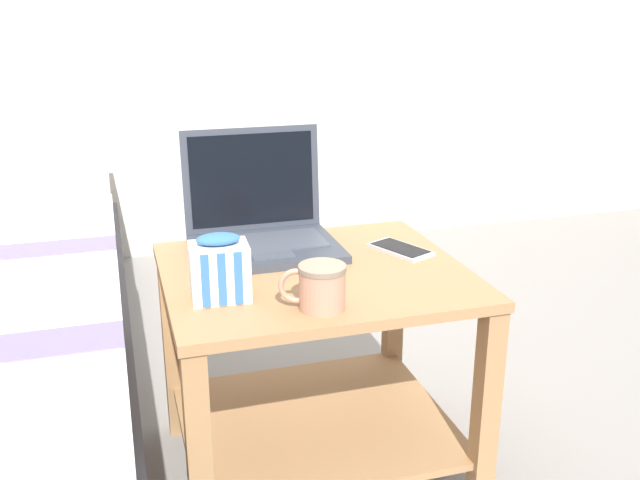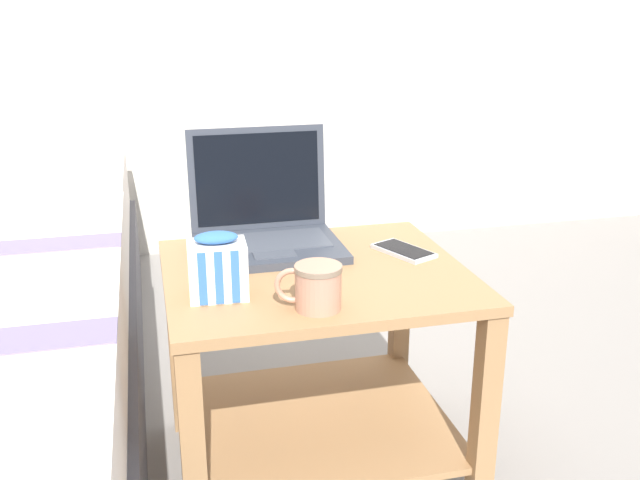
{
  "view_description": "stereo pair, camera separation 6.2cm",
  "coord_description": "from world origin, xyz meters",
  "px_view_note": "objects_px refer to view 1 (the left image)",
  "views": [
    {
      "loc": [
        -0.39,
        -1.35,
        1.04
      ],
      "look_at": [
        0.0,
        -0.04,
        0.58
      ],
      "focal_mm": 40.0,
      "sensor_mm": 36.0,
      "label": 1
    },
    {
      "loc": [
        -0.33,
        -1.37,
        1.04
      ],
      "look_at": [
        0.0,
        -0.04,
        0.58
      ],
      "focal_mm": 40.0,
      "sensor_mm": 36.0,
      "label": 2
    }
  ],
  "objects_px": {
    "mug_front_left": "(321,285)",
    "cell_phone": "(400,249)",
    "snack_bag": "(220,269)",
    "laptop": "(261,225)"
  },
  "relations": [
    {
      "from": "mug_front_left",
      "to": "cell_phone",
      "type": "xyz_separation_m",
      "value": [
        0.26,
        0.25,
        -0.04
      ]
    },
    {
      "from": "snack_bag",
      "to": "cell_phone",
      "type": "relative_size",
      "value": 0.81
    },
    {
      "from": "snack_bag",
      "to": "cell_phone",
      "type": "xyz_separation_m",
      "value": [
        0.43,
        0.15,
        -0.05
      ]
    },
    {
      "from": "laptop",
      "to": "mug_front_left",
      "type": "relative_size",
      "value": 2.65
    },
    {
      "from": "cell_phone",
      "to": "mug_front_left",
      "type": "bearing_deg",
      "value": -136.71
    },
    {
      "from": "mug_front_left",
      "to": "cell_phone",
      "type": "distance_m",
      "value": 0.36
    },
    {
      "from": "mug_front_left",
      "to": "cell_phone",
      "type": "bearing_deg",
      "value": 43.29
    },
    {
      "from": "mug_front_left",
      "to": "snack_bag",
      "type": "distance_m",
      "value": 0.2
    },
    {
      "from": "laptop",
      "to": "mug_front_left",
      "type": "distance_m",
      "value": 0.37
    },
    {
      "from": "mug_front_left",
      "to": "snack_bag",
      "type": "bearing_deg",
      "value": 149.27
    }
  ]
}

